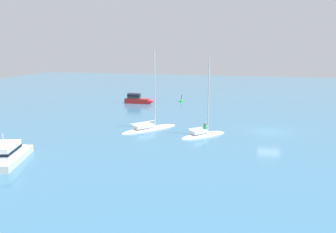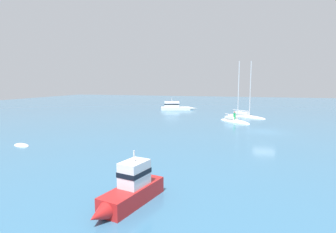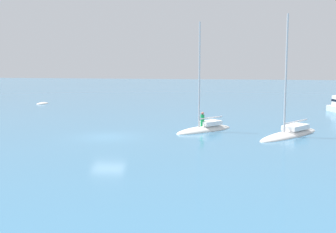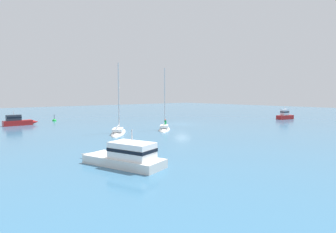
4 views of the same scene
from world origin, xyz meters
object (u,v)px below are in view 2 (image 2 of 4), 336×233
cabin_cruiser (174,106)px  yacht (234,121)px  ketch (245,116)px  rib (22,146)px  launch (130,189)px

cabin_cruiser → yacht: (-14.69, -13.16, -0.57)m
ketch → rib: (-27.92, 19.66, -0.14)m
ketch → yacht: size_ratio=1.04×
cabin_cruiser → launch: bearing=-95.2°
launch → yacht: size_ratio=0.52×
launch → cabin_cruiser: size_ratio=0.63×
ketch → cabin_cruiser: 16.67m
launch → rib: bearing=-106.8°
ketch → cabin_cruiser: (8.00, 14.61, 0.58)m
launch → rib: (8.31, 14.75, -0.75)m
rib → cabin_cruiser: bearing=100.0°
ketch → yacht: (-6.69, 1.45, 0.01)m
ketch → yacht: bearing=-65.3°
yacht → cabin_cruiser: bearing=175.4°
launch → yacht: bearing=-174.0°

